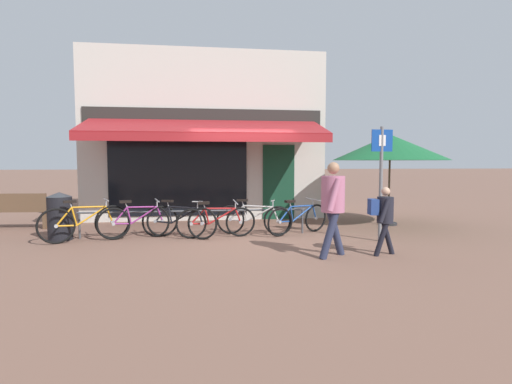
# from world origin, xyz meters

# --- Properties ---
(ground_plane) EXTENTS (160.00, 160.00, 0.00)m
(ground_plane) POSITION_xyz_m (0.00, 0.00, 0.00)
(ground_plane) COLOR brown
(shop_front) EXTENTS (6.77, 4.66, 4.72)m
(shop_front) POSITION_xyz_m (-0.88, 3.99, 2.36)
(shop_front) COLOR beige
(shop_front) RESTS_ON ground_plane
(bike_rack_rail) EXTENTS (4.94, 0.04, 0.57)m
(bike_rack_rail) POSITION_xyz_m (-1.16, 0.20, 0.49)
(bike_rack_rail) COLOR #47494F
(bike_rack_rail) RESTS_ON ground_plane
(bicycle_orange) EXTENTS (1.67, 0.77, 0.86)m
(bicycle_orange) POSITION_xyz_m (-3.38, -0.12, 0.39)
(bicycle_orange) COLOR black
(bicycle_orange) RESTS_ON ground_plane
(bicycle_purple) EXTENTS (1.65, 0.59, 0.82)m
(bicycle_purple) POSITION_xyz_m (-2.35, 0.07, 0.37)
(bicycle_purple) COLOR black
(bicycle_purple) RESTS_ON ground_plane
(bicycle_black) EXTENTS (1.67, 0.80, 0.83)m
(bicycle_black) POSITION_xyz_m (-1.51, -0.01, 0.36)
(bicycle_black) COLOR black
(bicycle_black) RESTS_ON ground_plane
(bicycle_red) EXTENTS (1.71, 0.52, 0.80)m
(bicycle_red) POSITION_xyz_m (-0.71, -0.10, 0.35)
(bicycle_red) COLOR black
(bicycle_red) RESTS_ON ground_plane
(bicycle_silver) EXTENTS (1.68, 0.65, 0.80)m
(bicycle_silver) POSITION_xyz_m (0.14, 0.18, 0.35)
(bicycle_silver) COLOR black
(bicycle_silver) RESTS_ON ground_plane
(bicycle_blue) EXTENTS (1.57, 0.88, 0.80)m
(bicycle_blue) POSITION_xyz_m (1.13, 0.09, 0.35)
(bicycle_blue) COLOR black
(bicycle_blue) RESTS_ON ground_plane
(pedestrian_adult) EXTENTS (0.56, 0.69, 1.64)m
(pedestrian_adult) POSITION_xyz_m (1.20, -2.08, 0.98)
(pedestrian_adult) COLOR #282D47
(pedestrian_adult) RESTS_ON ground_plane
(pedestrian_child) EXTENTS (0.52, 0.41, 1.20)m
(pedestrian_child) POSITION_xyz_m (2.12, -2.08, 0.74)
(pedestrian_child) COLOR black
(pedestrian_child) RESTS_ON ground_plane
(litter_bin) EXTENTS (0.50, 0.50, 1.00)m
(litter_bin) POSITION_xyz_m (-3.94, 0.13, 0.50)
(litter_bin) COLOR black
(litter_bin) RESTS_ON ground_plane
(parking_sign) EXTENTS (0.44, 0.07, 2.33)m
(parking_sign) POSITION_xyz_m (2.61, -0.91, 1.43)
(parking_sign) COLOR slate
(parking_sign) RESTS_ON ground_plane
(cafe_parasol) EXTENTS (2.90, 2.90, 2.32)m
(cafe_parasol) POSITION_xyz_m (3.77, 1.08, 1.99)
(cafe_parasol) COLOR #4C3D2D
(cafe_parasol) RESTS_ON ground_plane
(park_bench) EXTENTS (1.63, 0.56, 0.87)m
(park_bench) POSITION_xyz_m (-5.50, 1.73, 0.46)
(park_bench) COLOR brown
(park_bench) RESTS_ON ground_plane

